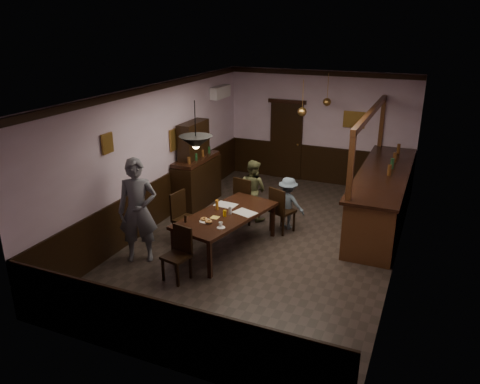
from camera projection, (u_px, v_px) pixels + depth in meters
The scene contains 31 objects.
room at pixel (268, 170), 8.99m from camera, with size 5.01×8.01×3.01m.
dining_table at pixel (226, 217), 8.90m from camera, with size 1.46×2.37×0.75m.
chair_far_left at pixel (245, 198), 10.15m from camera, with size 0.54×0.54×1.04m.
chair_far_right at pixel (280, 208), 9.68m from camera, with size 0.56×0.56×0.99m.
chair_near at pixel (179, 251), 7.96m from camera, with size 0.48×0.48×0.94m.
chair_side at pixel (183, 215), 9.31m from camera, with size 0.51×0.51×1.03m.
person_standing at pixel (138, 211), 8.43m from camera, with size 0.71×0.47×1.95m, color slate.
person_seated_left at pixel (253, 190), 10.33m from camera, with size 0.66×0.51×1.36m, color brown.
person_seated_right at pixel (288, 203), 9.88m from camera, with size 0.73×0.42×1.13m, color slate.
newspaper_left at pixel (226, 205), 9.29m from camera, with size 0.42×0.30×0.01m, color silver.
newspaper_right at pixel (245, 213), 8.92m from camera, with size 0.42×0.30×0.01m, color silver.
napkin at pixel (215, 217), 8.71m from camera, with size 0.15×0.15×0.00m, color #DBBF50.
saucer at pixel (221, 228), 8.28m from camera, with size 0.15×0.15×0.01m, color white.
coffee_cup at pixel (221, 224), 8.31m from camera, with size 0.08×0.08×0.07m, color white.
pastry_plate at pixel (205, 221), 8.53m from camera, with size 0.22×0.22×0.01m, color white.
pastry_ring_a at pixel (204, 219), 8.56m from camera, with size 0.13×0.13×0.04m, color #C68C47.
pastry_ring_b at pixel (209, 221), 8.45m from camera, with size 0.13×0.13×0.04m, color #C68C47.
soda_can at pixel (225, 213), 8.74m from camera, with size 0.07×0.07×0.12m, color yellow.
beer_glass at pixel (217, 205), 9.04m from camera, with size 0.06×0.06×0.20m, color #BF721E.
water_glass at pixel (230, 210), 8.85m from camera, with size 0.06×0.06×0.15m, color silver.
pepper_mill at pixel (185, 219), 8.48m from camera, with size 0.04×0.04×0.14m, color black.
sideboard at pixel (196, 173), 11.05m from camera, with size 0.55×1.53×2.02m.
bar_counter at pixel (383, 195), 10.19m from camera, with size 1.02×4.40×2.47m.
door_back at pixel (286, 141), 12.88m from camera, with size 0.90×0.06×2.10m, color black.
ac_unit at pixel (220, 92), 12.04m from camera, with size 0.20×0.85×0.30m.
picture_left_small at pixel (107, 143), 8.30m from camera, with size 0.04×0.28×0.36m.
picture_left_large at pixel (177, 138), 10.52m from camera, with size 0.04×0.62×0.48m.
picture_back at pixel (354, 120), 11.96m from camera, with size 0.55×0.04×0.42m.
pendant_iron at pixel (196, 142), 7.73m from camera, with size 0.56×0.56×0.80m.
pendant_brass_mid at pixel (302, 112), 10.30m from camera, with size 0.20×0.20×0.81m.
pendant_brass_far at pixel (327, 102), 11.51m from camera, with size 0.20×0.20×0.81m.
Camera 1 is at (2.90, -8.09, 4.23)m, focal length 35.00 mm.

